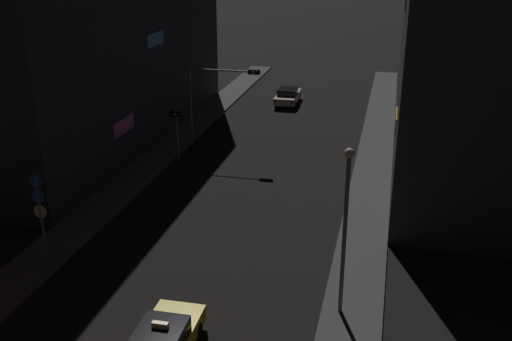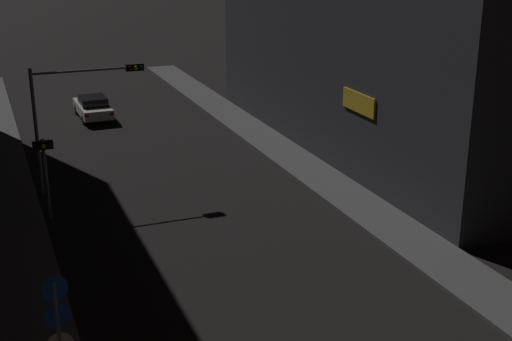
{
  "view_description": "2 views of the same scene",
  "coord_description": "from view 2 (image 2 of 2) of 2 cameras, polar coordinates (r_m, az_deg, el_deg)",
  "views": [
    {
      "loc": [
        7.86,
        -9.3,
        13.54
      ],
      "look_at": [
        1.73,
        16.62,
        3.16
      ],
      "focal_mm": 41.41,
      "sensor_mm": 36.0,
      "label": 1
    },
    {
      "loc": [
        -7.74,
        -3.38,
        11.44
      ],
      "look_at": [
        1.21,
        19.21,
        3.15
      ],
      "focal_mm": 50.08,
      "sensor_mm": 36.0,
      "label": 2
    }
  ],
  "objects": [
    {
      "name": "traffic_light_overhead",
      "position": [
        32.52,
        -14.11,
        5.35
      ],
      "size": [
        4.97,
        0.42,
        5.77
      ],
      "color": "slate",
      "rests_on": "ground_plane"
    },
    {
      "name": "far_car",
      "position": [
        46.24,
        -12.9,
        4.97
      ],
      "size": [
        1.87,
        4.48,
        1.42
      ],
      "color": "silver",
      "rests_on": "ground_plane"
    },
    {
      "name": "sign_pole_left",
      "position": [
        17.14,
        -15.41,
        -12.98
      ],
      "size": [
        0.61,
        0.1,
        4.09
      ],
      "color": "slate",
      "rests_on": "sidewalk_left"
    },
    {
      "name": "sidewalk_right",
      "position": [
        35.81,
        3.98,
        0.27
      ],
      "size": [
        2.36,
        58.39,
        0.13
      ],
      "primitive_type": "cube",
      "color": "#4C4C4C",
      "rests_on": "ground_plane"
    },
    {
      "name": "traffic_light_left_kerb",
      "position": [
        30.04,
        -16.54,
        0.67
      ],
      "size": [
        0.8,
        0.42,
        3.42
      ],
      "color": "slate",
      "rests_on": "ground_plane"
    },
    {
      "name": "sidewalk_left",
      "position": [
        32.63,
        -19.0,
        -2.64
      ],
      "size": [
        2.36,
        58.39,
        0.13
      ],
      "primitive_type": "cube",
      "color": "#4C4C4C",
      "rests_on": "ground_plane"
    }
  ]
}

